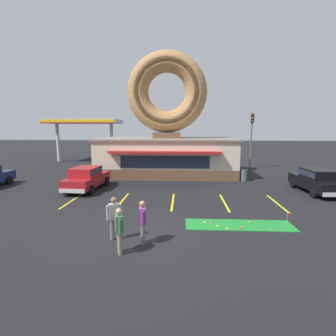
% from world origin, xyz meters
% --- Properties ---
extents(ground_plane, '(160.00, 160.00, 0.00)m').
position_xyz_m(ground_plane, '(0.00, 0.00, 0.00)').
color(ground_plane, black).
extents(donut_shop_building, '(12.30, 6.75, 10.96)m').
position_xyz_m(donut_shop_building, '(0.42, 13.94, 3.74)').
color(donut_shop_building, brown).
rests_on(donut_shop_building, ground).
extents(putting_mat, '(4.74, 1.35, 0.03)m').
position_xyz_m(putting_mat, '(4.40, 1.42, 0.01)').
color(putting_mat, '#1E842D').
rests_on(putting_mat, ground).
extents(mini_donut_near_left, '(0.13, 0.13, 0.04)m').
position_xyz_m(mini_donut_near_left, '(4.45, 1.08, 0.05)').
color(mini_donut_near_left, '#D8667F').
rests_on(mini_donut_near_left, putting_mat).
extents(mini_donut_near_right, '(0.13, 0.13, 0.04)m').
position_xyz_m(mini_donut_near_right, '(4.35, 0.93, 0.05)').
color(mini_donut_near_right, brown).
rests_on(mini_donut_near_right, putting_mat).
extents(mini_donut_mid_left, '(0.13, 0.13, 0.04)m').
position_xyz_m(mini_donut_mid_left, '(2.90, 1.58, 0.05)').
color(mini_donut_mid_left, '#E5C666').
rests_on(mini_donut_mid_left, putting_mat).
extents(mini_donut_mid_centre, '(0.13, 0.13, 0.04)m').
position_xyz_m(mini_donut_mid_centre, '(3.19, 1.53, 0.05)').
color(mini_donut_mid_centre, '#D8667F').
rests_on(mini_donut_mid_centre, putting_mat).
extents(mini_donut_mid_right, '(0.13, 0.13, 0.04)m').
position_xyz_m(mini_donut_mid_right, '(5.63, 0.87, 0.05)').
color(mini_donut_mid_right, '#A5724C').
rests_on(mini_donut_mid_right, putting_mat).
extents(mini_donut_far_left, '(0.13, 0.13, 0.04)m').
position_xyz_m(mini_donut_far_left, '(3.42, 1.16, 0.05)').
color(mini_donut_far_left, '#E5C666').
rests_on(mini_donut_far_left, putting_mat).
extents(mini_donut_far_centre, '(0.13, 0.13, 0.04)m').
position_xyz_m(mini_donut_far_centre, '(4.95, 1.71, 0.05)').
color(mini_donut_far_centre, '#D17F47').
rests_on(mini_donut_far_centre, putting_mat).
extents(mini_donut_far_right, '(0.13, 0.13, 0.04)m').
position_xyz_m(mini_donut_far_right, '(3.79, 0.88, 0.05)').
color(mini_donut_far_right, '#E5C666').
rests_on(mini_donut_far_right, putting_mat).
extents(golf_ball, '(0.04, 0.04, 0.04)m').
position_xyz_m(golf_ball, '(3.67, 1.34, 0.05)').
color(golf_ball, white).
rests_on(golf_ball, putting_mat).
extents(putting_flag_pin, '(0.13, 0.01, 0.55)m').
position_xyz_m(putting_flag_pin, '(6.56, 1.54, 0.44)').
color(putting_flag_pin, silver).
rests_on(putting_flag_pin, putting_mat).
extents(car_black, '(2.17, 4.65, 1.60)m').
position_xyz_m(car_black, '(10.79, 7.71, 0.87)').
color(car_black, black).
rests_on(car_black, ground).
extents(car_red, '(2.21, 4.67, 1.60)m').
position_xyz_m(car_red, '(-4.80, 7.72, 0.87)').
color(car_red, maroon).
rests_on(car_red, ground).
extents(pedestrian_blue_sweater_man, '(0.36, 0.56, 1.61)m').
position_xyz_m(pedestrian_blue_sweater_man, '(-0.26, -1.48, 0.89)').
color(pedestrian_blue_sweater_man, '#7F7056').
rests_on(pedestrian_blue_sweater_man, ground).
extents(pedestrian_hooded_kid, '(0.54, 0.39, 1.69)m').
position_xyz_m(pedestrian_hooded_kid, '(-0.73, -0.36, 0.94)').
color(pedestrian_hooded_kid, slate).
rests_on(pedestrian_hooded_kid, ground).
extents(pedestrian_leather_jacket_man, '(0.30, 0.59, 1.64)m').
position_xyz_m(pedestrian_leather_jacket_man, '(0.41, -0.65, 0.91)').
color(pedestrian_leather_jacket_man, slate).
rests_on(pedestrian_leather_jacket_man, ground).
extents(trash_bin, '(0.57, 0.57, 0.97)m').
position_xyz_m(trash_bin, '(6.82, 11.25, 0.50)').
color(trash_bin, '#51565B').
rests_on(trash_bin, ground).
extents(traffic_light_pole, '(0.28, 0.47, 5.80)m').
position_xyz_m(traffic_light_pole, '(9.03, 18.13, 3.71)').
color(traffic_light_pole, '#595B60').
rests_on(traffic_light_pole, ground).
extents(gas_station_canopy, '(9.00, 4.46, 5.30)m').
position_xyz_m(gas_station_canopy, '(-10.61, 22.88, 4.86)').
color(gas_station_canopy, silver).
rests_on(gas_station_canopy, ground).
extents(parking_stripe_far_left, '(0.12, 3.60, 0.01)m').
position_xyz_m(parking_stripe_far_left, '(-4.69, 5.00, 0.00)').
color(parking_stripe_far_left, yellow).
rests_on(parking_stripe_far_left, ground).
extents(parking_stripe_left, '(0.12, 3.60, 0.01)m').
position_xyz_m(parking_stripe_left, '(-1.69, 5.00, 0.00)').
color(parking_stripe_left, yellow).
rests_on(parking_stripe_left, ground).
extents(parking_stripe_mid_left, '(0.12, 3.60, 0.01)m').
position_xyz_m(parking_stripe_mid_left, '(1.31, 5.00, 0.00)').
color(parking_stripe_mid_left, yellow).
rests_on(parking_stripe_mid_left, ground).
extents(parking_stripe_centre, '(0.12, 3.60, 0.01)m').
position_xyz_m(parking_stripe_centre, '(4.31, 5.00, 0.00)').
color(parking_stripe_centre, yellow).
rests_on(parking_stripe_centre, ground).
extents(parking_stripe_mid_right, '(0.12, 3.60, 0.01)m').
position_xyz_m(parking_stripe_mid_right, '(7.31, 5.00, 0.00)').
color(parking_stripe_mid_right, yellow).
rests_on(parking_stripe_mid_right, ground).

